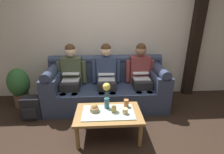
{
  "coord_description": "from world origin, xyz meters",
  "views": [
    {
      "loc": [
        -0.07,
        -1.82,
        1.7
      ],
      "look_at": [
        0.09,
        0.88,
        0.69
      ],
      "focal_mm": 26.2,
      "sensor_mm": 36.0,
      "label": 1
    }
  ],
  "objects_px": {
    "cup_near_right": "(125,111)",
    "potted_plant": "(19,86)",
    "snack_bowl": "(94,108)",
    "cup_far_center": "(126,103)",
    "cup_near_left": "(114,109)",
    "backpack_left": "(32,108)",
    "person_middle": "(106,73)",
    "flower_vase": "(107,93)",
    "couch": "(107,87)",
    "person_left": "(71,74)",
    "coffee_table": "(108,115)",
    "person_right": "(141,73)"
  },
  "relations": [
    {
      "from": "person_middle",
      "to": "cup_near_left",
      "type": "relative_size",
      "value": 15.6
    },
    {
      "from": "couch",
      "to": "snack_bowl",
      "type": "bearing_deg",
      "value": -102.18
    },
    {
      "from": "cup_near_right",
      "to": "backpack_left",
      "type": "height_order",
      "value": "cup_near_right"
    },
    {
      "from": "coffee_table",
      "to": "flower_vase",
      "type": "bearing_deg",
      "value": 99.12
    },
    {
      "from": "couch",
      "to": "potted_plant",
      "type": "xyz_separation_m",
      "value": [
        -1.69,
        0.02,
        0.06
      ]
    },
    {
      "from": "snack_bowl",
      "to": "flower_vase",
      "type": "bearing_deg",
      "value": 23.55
    },
    {
      "from": "backpack_left",
      "to": "potted_plant",
      "type": "height_order",
      "value": "potted_plant"
    },
    {
      "from": "snack_bowl",
      "to": "potted_plant",
      "type": "bearing_deg",
      "value": 147.71
    },
    {
      "from": "person_right",
      "to": "person_middle",
      "type": "bearing_deg",
      "value": 179.99
    },
    {
      "from": "cup_near_right",
      "to": "flower_vase",
      "type": "bearing_deg",
      "value": 146.94
    },
    {
      "from": "cup_near_right",
      "to": "cup_far_center",
      "type": "relative_size",
      "value": 0.68
    },
    {
      "from": "coffee_table",
      "to": "cup_far_center",
      "type": "relative_size",
      "value": 8.42
    },
    {
      "from": "snack_bowl",
      "to": "backpack_left",
      "type": "relative_size",
      "value": 0.33
    },
    {
      "from": "couch",
      "to": "backpack_left",
      "type": "distance_m",
      "value": 1.39
    },
    {
      "from": "person_middle",
      "to": "person_right",
      "type": "height_order",
      "value": "same"
    },
    {
      "from": "couch",
      "to": "coffee_table",
      "type": "distance_m",
      "value": 0.96
    },
    {
      "from": "cup_near_right",
      "to": "backpack_left",
      "type": "distance_m",
      "value": 1.67
    },
    {
      "from": "person_left",
      "to": "coffee_table",
      "type": "height_order",
      "value": "person_left"
    },
    {
      "from": "cup_near_right",
      "to": "potted_plant",
      "type": "distance_m",
      "value": 2.19
    },
    {
      "from": "couch",
      "to": "cup_near_right",
      "type": "xyz_separation_m",
      "value": [
        0.24,
        -1.01,
        0.07
      ]
    },
    {
      "from": "cup_near_left",
      "to": "person_middle",
      "type": "bearing_deg",
      "value": 94.96
    },
    {
      "from": "snack_bowl",
      "to": "backpack_left",
      "type": "bearing_deg",
      "value": 156.3
    },
    {
      "from": "person_right",
      "to": "cup_near_right",
      "type": "relative_size",
      "value": 15.87
    },
    {
      "from": "person_middle",
      "to": "coffee_table",
      "type": "distance_m",
      "value": 1.01
    },
    {
      "from": "cup_near_left",
      "to": "cup_far_center",
      "type": "bearing_deg",
      "value": 33.24
    },
    {
      "from": "person_middle",
      "to": "coffee_table",
      "type": "height_order",
      "value": "person_middle"
    },
    {
      "from": "coffee_table",
      "to": "potted_plant",
      "type": "xyz_separation_m",
      "value": [
        -1.69,
        0.98,
        0.09
      ]
    },
    {
      "from": "cup_near_left",
      "to": "cup_near_right",
      "type": "distance_m",
      "value": 0.16
    },
    {
      "from": "coffee_table",
      "to": "snack_bowl",
      "type": "bearing_deg",
      "value": 170.14
    },
    {
      "from": "coffee_table",
      "to": "flower_vase",
      "type": "xyz_separation_m",
      "value": [
        -0.02,
        0.11,
        0.3
      ]
    },
    {
      "from": "coffee_table",
      "to": "cup_far_center",
      "type": "height_order",
      "value": "cup_far_center"
    },
    {
      "from": "cup_far_center",
      "to": "potted_plant",
      "type": "relative_size",
      "value": 0.15
    },
    {
      "from": "couch",
      "to": "person_left",
      "type": "distance_m",
      "value": 0.73
    },
    {
      "from": "snack_bowl",
      "to": "couch",
      "type": "bearing_deg",
      "value": 77.82
    },
    {
      "from": "person_right",
      "to": "snack_bowl",
      "type": "distance_m",
      "value": 1.29
    },
    {
      "from": "snack_bowl",
      "to": "person_right",
      "type": "bearing_deg",
      "value": 46.63
    },
    {
      "from": "backpack_left",
      "to": "coffee_table",
      "type": "bearing_deg",
      "value": -21.73
    },
    {
      "from": "cup_far_center",
      "to": "backpack_left",
      "type": "distance_m",
      "value": 1.66
    },
    {
      "from": "person_left",
      "to": "cup_near_left",
      "type": "relative_size",
      "value": 15.6
    },
    {
      "from": "cup_near_left",
      "to": "cup_near_right",
      "type": "xyz_separation_m",
      "value": [
        0.15,
        -0.06,
        -0.0
      ]
    },
    {
      "from": "person_left",
      "to": "cup_near_right",
      "type": "height_order",
      "value": "person_left"
    },
    {
      "from": "person_middle",
      "to": "cup_near_left",
      "type": "height_order",
      "value": "person_middle"
    },
    {
      "from": "flower_vase",
      "to": "couch",
      "type": "bearing_deg",
      "value": 88.76
    },
    {
      "from": "person_left",
      "to": "cup_far_center",
      "type": "distance_m",
      "value": 1.27
    },
    {
      "from": "person_right",
      "to": "cup_far_center",
      "type": "xyz_separation_m",
      "value": [
        -0.4,
        -0.82,
        -0.2
      ]
    },
    {
      "from": "cup_far_center",
      "to": "cup_near_left",
      "type": "bearing_deg",
      "value": -146.76
    },
    {
      "from": "person_middle",
      "to": "flower_vase",
      "type": "xyz_separation_m",
      "value": [
        -0.02,
        -0.84,
        -0.01
      ]
    },
    {
      "from": "person_right",
      "to": "potted_plant",
      "type": "xyz_separation_m",
      "value": [
        -2.37,
        0.02,
        -0.23
      ]
    },
    {
      "from": "person_right",
      "to": "coffee_table",
      "type": "xyz_separation_m",
      "value": [
        -0.67,
        -0.96,
        -0.31
      ]
    },
    {
      "from": "cup_far_center",
      "to": "person_right",
      "type": "bearing_deg",
      "value": 64.34
    }
  ]
}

